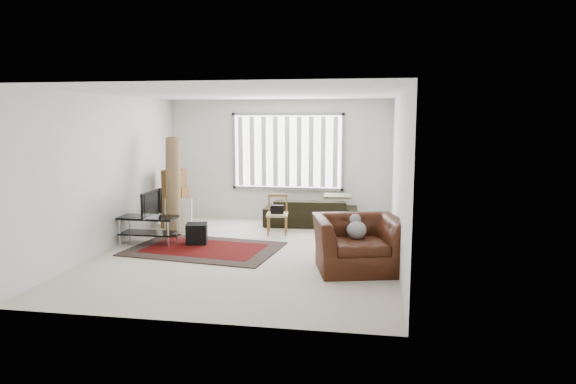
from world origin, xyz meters
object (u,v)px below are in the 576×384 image
object	(u,v)px
sofa	(311,208)
side_chair	(277,212)
moving_boxes	(175,201)
armchair	(357,240)
tv_stand	(148,224)

from	to	relation	value
sofa	side_chair	xyz separation A→B (m)	(-0.57, -0.87, 0.05)
moving_boxes	armchair	distance (m)	4.63
side_chair	armchair	distance (m)	2.77
tv_stand	sofa	xyz separation A→B (m)	(2.74, 2.11, 0.01)
sofa	armchair	size ratio (longest dim) A/B	1.33
tv_stand	armchair	distance (m)	3.95
moving_boxes	sofa	bearing A→B (deg)	12.19
tv_stand	armchair	world-z (taller)	armchair
moving_boxes	armchair	xyz separation A→B (m)	(3.90, -2.49, -0.10)
side_chair	moving_boxes	bearing A→B (deg)	166.20
moving_boxes	armchair	size ratio (longest dim) A/B	0.82
moving_boxes	armchair	world-z (taller)	moving_boxes
moving_boxes	sofa	xyz separation A→B (m)	(2.81, 0.61, -0.19)
side_chair	tv_stand	bearing A→B (deg)	-157.40
armchair	tv_stand	bearing A→B (deg)	151.91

